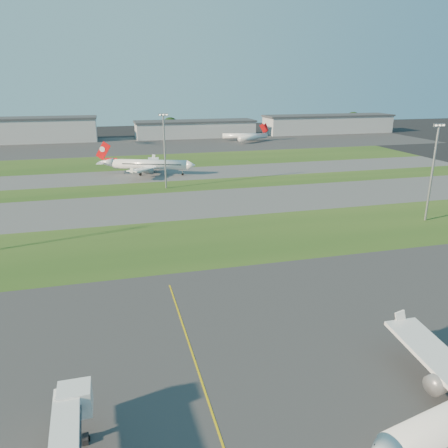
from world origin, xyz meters
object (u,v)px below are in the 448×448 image
object	(u,v)px
airliner_taxiing	(149,165)
mini_jet_near	(253,137)
mini_jet_far	(243,136)
light_mast_centre	(165,146)
light_mast_east	(433,166)

from	to	relation	value
airliner_taxiing	mini_jet_near	bearing A→B (deg)	-109.41
airliner_taxiing	mini_jet_far	xyz separation A→B (m)	(68.79, 93.25, -0.86)
light_mast_centre	light_mast_east	bearing A→B (deg)	-41.63
light_mast_centre	light_mast_east	size ratio (longest dim) A/B	1.00
airliner_taxiing	mini_jet_far	bearing A→B (deg)	-105.23
mini_jet_near	airliner_taxiing	bearing A→B (deg)	-163.25
light_mast_centre	airliner_taxiing	bearing A→B (deg)	97.05
airliner_taxiing	mini_jet_near	size ratio (longest dim) A/B	1.44
mini_jet_far	light_mast_east	xyz separation A→B (m)	(-2.61, -174.95, 11.53)
airliner_taxiing	light_mast_east	world-z (taller)	light_mast_east
airliner_taxiing	light_mast_east	size ratio (longest dim) A/B	1.39
airliner_taxiing	mini_jet_near	xyz separation A→B (m)	(72.87, 85.03, -0.86)
mini_jet_near	mini_jet_far	xyz separation A→B (m)	(-4.08, 8.22, 0.00)
mini_jet_far	light_mast_centre	world-z (taller)	light_mast_centre
mini_jet_near	light_mast_east	distance (m)	167.26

